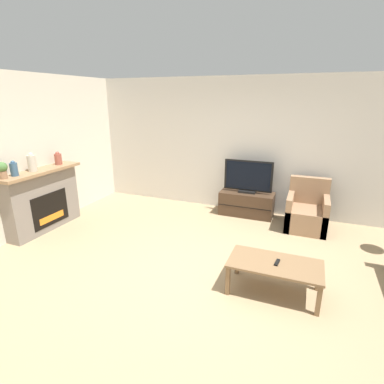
{
  "coord_description": "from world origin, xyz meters",
  "views": [
    {
      "loc": [
        1.09,
        -3.33,
        2.29
      ],
      "look_at": [
        -0.59,
        0.9,
        0.85
      ],
      "focal_mm": 28.0,
      "sensor_mm": 36.0,
      "label": 1
    }
  ],
  "objects_px": {
    "tv": "(248,178)",
    "remote": "(277,262)",
    "mantel_vase_left": "(14,169)",
    "mantel_vase_centre_left": "(32,163)",
    "tv_stand": "(247,204)",
    "armchair": "(307,213)",
    "potted_plant": "(2,169)",
    "fireplace": "(43,199)",
    "mantel_vase_right": "(58,159)",
    "coffee_table": "(275,266)"
  },
  "relations": [
    {
      "from": "mantel_vase_left",
      "to": "mantel_vase_centre_left",
      "type": "height_order",
      "value": "mantel_vase_centre_left"
    },
    {
      "from": "armchair",
      "to": "mantel_vase_left",
      "type": "bearing_deg",
      "value": -152.94
    },
    {
      "from": "mantel_vase_centre_left",
      "to": "fireplace",
      "type": "bearing_deg",
      "value": 98.38
    },
    {
      "from": "fireplace",
      "to": "tv_stand",
      "type": "xyz_separation_m",
      "value": [
        3.25,
        2.01,
        -0.32
      ]
    },
    {
      "from": "mantel_vase_left",
      "to": "tv_stand",
      "type": "bearing_deg",
      "value": 37.4
    },
    {
      "from": "mantel_vase_centre_left",
      "to": "remote",
      "type": "xyz_separation_m",
      "value": [
        4.09,
        -0.28,
        -0.83
      ]
    },
    {
      "from": "fireplace",
      "to": "mantel_vase_left",
      "type": "relative_size",
      "value": 6.09
    },
    {
      "from": "armchair",
      "to": "coffee_table",
      "type": "relative_size",
      "value": 0.82
    },
    {
      "from": "tv_stand",
      "to": "coffee_table",
      "type": "bearing_deg",
      "value": -70.86
    },
    {
      "from": "fireplace",
      "to": "remote",
      "type": "height_order",
      "value": "fireplace"
    },
    {
      "from": "armchair",
      "to": "fireplace",
      "type": "bearing_deg",
      "value": -157.94
    },
    {
      "from": "mantel_vase_centre_left",
      "to": "tv",
      "type": "distance_m",
      "value": 3.89
    },
    {
      "from": "mantel_vase_left",
      "to": "tv_stand",
      "type": "xyz_separation_m",
      "value": [
        3.23,
        2.47,
        -0.98
      ]
    },
    {
      "from": "fireplace",
      "to": "mantel_vase_left",
      "type": "distance_m",
      "value": 0.8
    },
    {
      "from": "fireplace",
      "to": "mantel_vase_right",
      "type": "distance_m",
      "value": 0.8
    },
    {
      "from": "tv_stand",
      "to": "armchair",
      "type": "relative_size",
      "value": 1.19
    },
    {
      "from": "mantel_vase_centre_left",
      "to": "mantel_vase_left",
      "type": "bearing_deg",
      "value": -90.0
    },
    {
      "from": "mantel_vase_left",
      "to": "mantel_vase_centre_left",
      "type": "relative_size",
      "value": 0.78
    },
    {
      "from": "mantel_vase_right",
      "to": "tv",
      "type": "height_order",
      "value": "mantel_vase_right"
    },
    {
      "from": "mantel_vase_left",
      "to": "coffee_table",
      "type": "xyz_separation_m",
      "value": [
        4.07,
        0.06,
        -0.86
      ]
    },
    {
      "from": "potted_plant",
      "to": "tv_stand",
      "type": "height_order",
      "value": "potted_plant"
    },
    {
      "from": "tv_stand",
      "to": "mantel_vase_right",
      "type": "bearing_deg",
      "value": -154.22
    },
    {
      "from": "fireplace",
      "to": "potted_plant",
      "type": "xyz_separation_m",
      "value": [
        0.02,
        -0.64,
        0.69
      ]
    },
    {
      "from": "armchair",
      "to": "coffee_table",
      "type": "xyz_separation_m",
      "value": [
        -0.31,
        -2.18,
        0.07
      ]
    },
    {
      "from": "coffee_table",
      "to": "tv_stand",
      "type": "bearing_deg",
      "value": 109.14
    },
    {
      "from": "fireplace",
      "to": "tv_stand",
      "type": "height_order",
      "value": "fireplace"
    },
    {
      "from": "fireplace",
      "to": "mantel_vase_centre_left",
      "type": "relative_size",
      "value": 4.78
    },
    {
      "from": "fireplace",
      "to": "tv_stand",
      "type": "bearing_deg",
      "value": 31.82
    },
    {
      "from": "mantel_vase_right",
      "to": "tv_stand",
      "type": "bearing_deg",
      "value": 25.78
    },
    {
      "from": "tv",
      "to": "mantel_vase_centre_left",
      "type": "bearing_deg",
      "value": -146.64
    },
    {
      "from": "mantel_vase_centre_left",
      "to": "armchair",
      "type": "bearing_deg",
      "value": 23.41
    },
    {
      "from": "remote",
      "to": "tv",
      "type": "bearing_deg",
      "value": 116.45
    },
    {
      "from": "tv_stand",
      "to": "fireplace",
      "type": "bearing_deg",
      "value": -148.18
    },
    {
      "from": "mantel_vase_right",
      "to": "tv_stand",
      "type": "height_order",
      "value": "mantel_vase_right"
    },
    {
      "from": "fireplace",
      "to": "tv_stand",
      "type": "distance_m",
      "value": 3.83
    },
    {
      "from": "fireplace",
      "to": "mantel_vase_right",
      "type": "relative_size",
      "value": 6.21
    },
    {
      "from": "tv_stand",
      "to": "tv",
      "type": "height_order",
      "value": "tv"
    },
    {
      "from": "remote",
      "to": "mantel_vase_centre_left",
      "type": "bearing_deg",
      "value": -177.16
    },
    {
      "from": "tv",
      "to": "armchair",
      "type": "bearing_deg",
      "value": -11.48
    },
    {
      "from": "mantel_vase_right",
      "to": "potted_plant",
      "type": "distance_m",
      "value": 1.1
    },
    {
      "from": "potted_plant",
      "to": "fireplace",
      "type": "bearing_deg",
      "value": 91.49
    },
    {
      "from": "mantel_vase_right",
      "to": "armchair",
      "type": "distance_m",
      "value": 4.66
    },
    {
      "from": "tv",
      "to": "remote",
      "type": "relative_size",
      "value": 6.19
    },
    {
      "from": "fireplace",
      "to": "mantel_vase_left",
      "type": "xyz_separation_m",
      "value": [
        0.02,
        -0.45,
        0.66
      ]
    },
    {
      "from": "fireplace",
      "to": "tv",
      "type": "xyz_separation_m",
      "value": [
        3.25,
        2.01,
        0.22
      ]
    },
    {
      "from": "tv",
      "to": "remote",
      "type": "height_order",
      "value": "tv"
    },
    {
      "from": "tv",
      "to": "potted_plant",
      "type": "bearing_deg",
      "value": -140.56
    },
    {
      "from": "mantel_vase_centre_left",
      "to": "mantel_vase_right",
      "type": "xyz_separation_m",
      "value": [
        -0.0,
        0.57,
        -0.04
      ]
    },
    {
      "from": "mantel_vase_right",
      "to": "tv",
      "type": "distance_m",
      "value": 3.61
    },
    {
      "from": "potted_plant",
      "to": "armchair",
      "type": "xyz_separation_m",
      "value": [
        4.37,
        2.42,
        -0.96
      ]
    }
  ]
}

